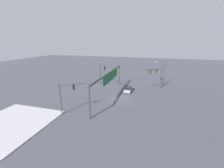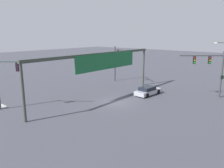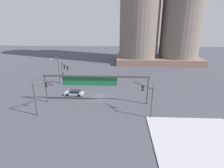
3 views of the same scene
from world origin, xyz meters
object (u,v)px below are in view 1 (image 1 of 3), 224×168
streetlamp_curved_arm (163,72)px  sedan_car_approaching (129,89)px  traffic_signal_near_corner (157,74)px  traffic_signal_cross_street (66,93)px  traffic_signal_opposite_side (102,71)px

streetlamp_curved_arm → sedan_car_approaching: streetlamp_curved_arm is taller
streetlamp_curved_arm → sedan_car_approaching: (6.46, -8.44, -3.81)m
traffic_signal_near_corner → traffic_signal_cross_street: (19.85, -15.77, -0.20)m
traffic_signal_opposite_side → traffic_signal_cross_street: size_ratio=1.05×
traffic_signal_opposite_side → sedan_car_approaching: traffic_signal_opposite_side is taller
traffic_signal_near_corner → sedan_car_approaching: size_ratio=1.40×
traffic_signal_cross_street → streetlamp_curved_arm: 27.93m
traffic_signal_near_corner → traffic_signal_cross_street: traffic_signal_near_corner is taller
traffic_signal_opposite_side → streetlamp_curved_arm: (-2.61, 17.38, 0.19)m
traffic_signal_opposite_side → traffic_signal_near_corner: bearing=40.0°
traffic_signal_cross_street → sedan_car_approaching: (-15.58, 8.71, -3.41)m
traffic_signal_near_corner → streetlamp_curved_arm: size_ratio=0.84×
traffic_signal_opposite_side → streetlamp_curved_arm: bearing=47.0°
traffic_signal_near_corner → streetlamp_curved_arm: streetlamp_curved_arm is taller
traffic_signal_near_corner → sedan_car_approaching: (4.27, -7.06, -3.61)m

